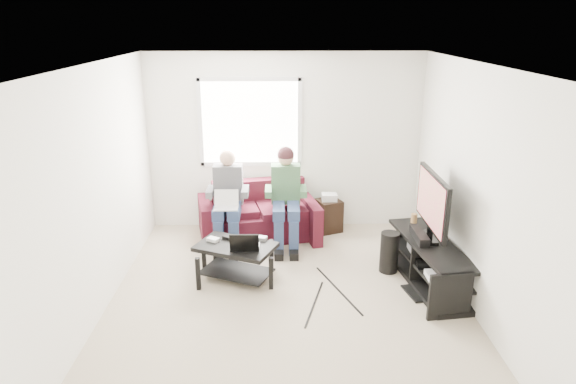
% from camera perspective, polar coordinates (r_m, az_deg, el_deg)
% --- Properties ---
extents(floor, '(4.50, 4.50, 0.00)m').
position_cam_1_polar(floor, '(5.95, -0.07, -11.84)').
color(floor, beige).
rests_on(floor, ground).
extents(ceiling, '(4.50, 4.50, 0.00)m').
position_cam_1_polar(ceiling, '(5.14, -0.08, 13.99)').
color(ceiling, white).
rests_on(ceiling, wall_back).
extents(wall_back, '(4.50, 0.00, 4.50)m').
position_cam_1_polar(wall_back, '(7.57, -0.38, 5.53)').
color(wall_back, white).
rests_on(wall_back, floor).
extents(wall_front, '(4.50, 0.00, 4.50)m').
position_cam_1_polar(wall_front, '(3.35, 0.61, -12.19)').
color(wall_front, white).
rests_on(wall_front, floor).
extents(wall_left, '(0.00, 4.50, 4.50)m').
position_cam_1_polar(wall_left, '(5.73, -20.49, -0.01)').
color(wall_left, white).
rests_on(wall_left, floor).
extents(wall_right, '(0.00, 4.50, 4.50)m').
position_cam_1_polar(wall_right, '(5.79, 20.11, 0.23)').
color(wall_right, white).
rests_on(wall_right, floor).
extents(window, '(1.48, 0.04, 1.28)m').
position_cam_1_polar(window, '(7.50, -4.24, 7.70)').
color(window, white).
rests_on(window, wall_back).
extents(sofa, '(1.84, 1.06, 0.79)m').
position_cam_1_polar(sofa, '(7.46, -3.34, -2.77)').
color(sofa, '#4D1323').
rests_on(sofa, floor).
extents(person_left, '(0.40, 0.70, 1.32)m').
position_cam_1_polar(person_left, '(7.08, -6.72, -0.43)').
color(person_left, navy).
rests_on(person_left, sofa).
extents(person_right, '(0.40, 0.71, 1.36)m').
position_cam_1_polar(person_right, '(7.05, -0.24, 0.12)').
color(person_right, navy).
rests_on(person_right, sofa).
extents(laptop_silver, '(0.38, 0.32, 0.24)m').
position_cam_1_polar(laptop_silver, '(6.86, -6.90, -1.34)').
color(laptop_silver, silver).
rests_on(laptop_silver, person_left).
extents(coffee_table, '(1.06, 0.88, 0.46)m').
position_cam_1_polar(coffee_table, '(6.25, -5.81, -6.86)').
color(coffee_table, black).
rests_on(coffee_table, floor).
extents(laptop_black, '(0.40, 0.35, 0.24)m').
position_cam_1_polar(laptop_black, '(6.07, -4.81, -5.15)').
color(laptop_black, black).
rests_on(laptop_black, coffee_table).
extents(controller_a, '(0.17, 0.15, 0.04)m').
position_cam_1_polar(controller_a, '(6.33, -8.31, -5.24)').
color(controller_a, silver).
rests_on(controller_a, coffee_table).
extents(controller_b, '(0.17, 0.15, 0.04)m').
position_cam_1_polar(controller_b, '(6.37, -6.63, -5.03)').
color(controller_b, black).
rests_on(controller_b, coffee_table).
extents(controller_c, '(0.16, 0.13, 0.04)m').
position_cam_1_polar(controller_c, '(6.31, -3.02, -5.14)').
color(controller_c, gray).
rests_on(controller_c, coffee_table).
extents(tv_stand, '(0.69, 1.65, 0.53)m').
position_cam_1_polar(tv_stand, '(6.40, 15.42, -7.84)').
color(tv_stand, black).
rests_on(tv_stand, floor).
extents(tv, '(0.12, 1.10, 0.81)m').
position_cam_1_polar(tv, '(6.20, 15.74, -1.18)').
color(tv, black).
rests_on(tv, tv_stand).
extents(soundbar, '(0.12, 0.50, 0.10)m').
position_cam_1_polar(soundbar, '(6.31, 14.39, -4.70)').
color(soundbar, black).
rests_on(soundbar, tv_stand).
extents(drink_cup, '(0.08, 0.08, 0.12)m').
position_cam_1_polar(drink_cup, '(6.80, 13.83, -2.85)').
color(drink_cup, '#A87B48').
rests_on(drink_cup, tv_stand).
extents(console_white, '(0.30, 0.22, 0.06)m').
position_cam_1_polar(console_white, '(6.03, 16.52, -8.89)').
color(console_white, silver).
rests_on(console_white, tv_stand).
extents(console_grey, '(0.34, 0.26, 0.08)m').
position_cam_1_polar(console_grey, '(6.62, 14.78, -6.05)').
color(console_grey, gray).
rests_on(console_grey, tv_stand).
extents(console_black, '(0.38, 0.30, 0.07)m').
position_cam_1_polar(console_black, '(6.32, 15.61, -7.41)').
color(console_black, black).
rests_on(console_black, tv_stand).
extents(subwoofer, '(0.23, 0.23, 0.52)m').
position_cam_1_polar(subwoofer, '(6.56, 11.17, -6.58)').
color(subwoofer, black).
rests_on(subwoofer, floor).
extents(keyboard_floor, '(0.21, 0.42, 0.02)m').
position_cam_1_polar(keyboard_floor, '(6.21, 13.73, -10.89)').
color(keyboard_floor, black).
rests_on(keyboard_floor, floor).
extents(end_table, '(0.32, 0.32, 0.58)m').
position_cam_1_polar(end_table, '(7.67, 4.56, -2.47)').
color(end_table, black).
rests_on(end_table, floor).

